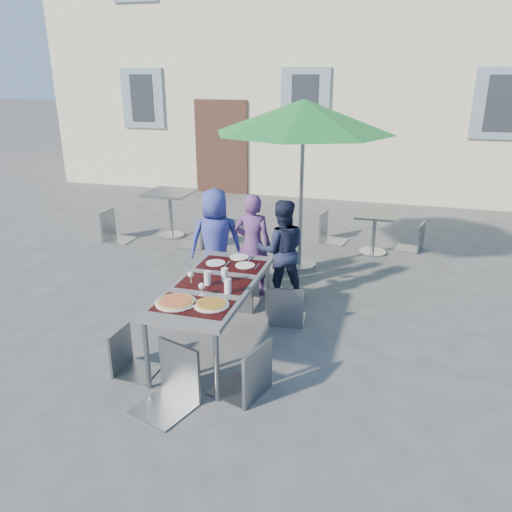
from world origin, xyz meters
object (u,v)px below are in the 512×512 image
(pizza_near_left, at_px, (176,302))
(bg_chair_l_0, at_px, (111,207))
(pizza_near_right, at_px, (211,304))
(child_1, at_px, (252,245))
(cafe_table_0, at_px, (170,204))
(bg_chair_r_1, at_px, (417,219))
(chair_5, at_px, (169,342))
(patio_umbrella, at_px, (304,118))
(chair_3, at_px, (126,327))
(cafe_table_1, at_px, (374,228))
(chair_1, at_px, (237,263))
(bg_chair_r_0, at_px, (197,214))
(chair_0, at_px, (207,260))
(child_0, at_px, (216,241))
(chair_2, at_px, (287,281))
(bg_chair_l_1, at_px, (330,209))
(child_2, at_px, (281,251))
(dining_table, at_px, (214,288))
(chair_4, at_px, (248,338))

(pizza_near_left, distance_m, bg_chair_l_0, 4.52)
(pizza_near_right, bearing_deg, child_1, 95.71)
(child_1, height_order, cafe_table_0, child_1)
(pizza_near_left, relative_size, cafe_table_0, 0.47)
(bg_chair_l_0, height_order, bg_chair_r_1, bg_chair_l_0)
(chair_5, xyz_separation_m, patio_umbrella, (0.43, 3.50, 1.60))
(chair_3, relative_size, cafe_table_1, 1.26)
(pizza_near_right, bearing_deg, chair_1, 99.24)
(chair_5, bearing_deg, pizza_near_right, 68.60)
(pizza_near_left, bearing_deg, bg_chair_r_0, 109.85)
(chair_0, xyz_separation_m, chair_3, (-0.16, -1.72, -0.09))
(child_0, relative_size, bg_chair_r_0, 1.46)
(child_1, distance_m, chair_0, 0.64)
(pizza_near_left, distance_m, child_0, 1.99)
(cafe_table_1, bearing_deg, patio_umbrella, -134.71)
(chair_3, relative_size, bg_chair_r_1, 0.92)
(chair_2, relative_size, bg_chair_r_1, 1.01)
(cafe_table_0, bearing_deg, pizza_near_left, -63.68)
(chair_0, xyz_separation_m, chair_2, (1.10, -0.32, -0.03))
(child_0, xyz_separation_m, patio_umbrella, (0.91, 1.09, 1.51))
(chair_2, distance_m, bg_chair_l_1, 3.23)
(child_1, xyz_separation_m, chair_2, (0.64, -0.74, -0.14))
(child_0, xyz_separation_m, bg_chair_r_1, (2.58, 2.47, -0.17))
(child_2, relative_size, bg_chair_l_1, 1.36)
(dining_table, height_order, child_1, child_1)
(chair_0, distance_m, bg_chair_l_0, 3.16)
(chair_2, distance_m, chair_5, 1.87)
(child_2, relative_size, cafe_table_1, 1.97)
(dining_table, distance_m, chair_3, 0.95)
(bg_chair_r_1, bearing_deg, cafe_table_1, -151.43)
(pizza_near_left, distance_m, chair_1, 1.54)
(chair_0, bearing_deg, bg_chair_l_1, 69.06)
(bg_chair_l_0, bearing_deg, child_1, -26.21)
(bg_chair_r_1, bearing_deg, chair_4, -107.96)
(bg_chair_l_1, bearing_deg, cafe_table_0, -168.46)
(pizza_near_right, relative_size, cafe_table_1, 0.50)
(pizza_near_left, relative_size, child_2, 0.29)
(chair_0, relative_size, patio_umbrella, 0.39)
(patio_umbrella, relative_size, cafe_table_1, 3.73)
(bg_chair_r_0, bearing_deg, child_2, -41.72)
(child_2, height_order, bg_chair_r_1, child_2)
(child_1, relative_size, chair_2, 1.47)
(cafe_table_0, distance_m, cafe_table_1, 3.54)
(child_0, relative_size, bg_chair_l_1, 1.45)
(patio_umbrella, bearing_deg, bg_chair_r_0, 163.00)
(patio_umbrella, height_order, cafe_table_0, patio_umbrella)
(bg_chair_r_1, bearing_deg, chair_0, -132.28)
(chair_4, xyz_separation_m, bg_chair_r_0, (-2.06, 3.77, -0.02))
(patio_umbrella, xyz_separation_m, bg_chair_r_1, (1.67, 1.38, -1.68))
(chair_2, bearing_deg, pizza_near_right, -109.42)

